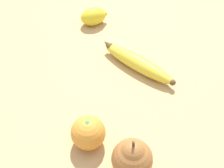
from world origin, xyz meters
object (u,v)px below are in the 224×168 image
at_px(pear, 132,158).
at_px(lemon, 93,16).
at_px(banana, 137,63).
at_px(orange, 88,133).

distance_m(pear, lemon, 0.48).
distance_m(banana, lemon, 0.22).
xyz_separation_m(banana, lemon, (-0.08, -0.21, 0.01)).
height_order(pear, lemon, pear).
xyz_separation_m(banana, pear, (0.24, 0.15, 0.02)).
relative_size(pear, lemon, 1.07).
xyz_separation_m(orange, pear, (-0.00, 0.10, 0.01)).
relative_size(orange, pear, 0.73).
bearing_deg(orange, pear, 92.37).
bearing_deg(orange, lemon, -141.29).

